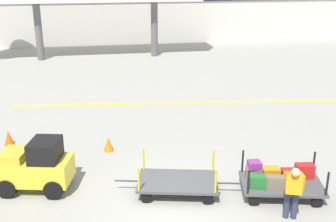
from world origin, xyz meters
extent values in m
plane|color=#9E9B91|center=(0.00, 0.00, 0.00)|extent=(120.00, 120.00, 0.00)
cube|color=yellow|center=(3.19, 8.50, 0.00)|extent=(18.42, 2.27, 0.01)
cylinder|color=#59595B|center=(-5.74, 20.00, 1.98)|extent=(0.50, 0.50, 3.96)
cylinder|color=#59595B|center=(2.39, 20.00, 1.98)|extent=(0.50, 0.50, 3.96)
cube|color=gold|center=(-3.85, 1.28, 0.63)|extent=(2.29, 1.54, 0.70)
cube|color=black|center=(-3.49, 1.20, 1.28)|extent=(1.00, 1.14, 0.60)
cube|color=gold|center=(-4.41, 1.40, 1.10)|extent=(0.89, 1.07, 0.24)
cylinder|color=black|center=(-4.40, 1.94, 0.28)|extent=(0.59, 0.30, 0.56)
cylinder|color=black|center=(-4.63, 0.92, 0.28)|extent=(0.59, 0.30, 0.56)
cylinder|color=black|center=(-3.07, 1.64, 0.28)|extent=(0.59, 0.30, 0.56)
cylinder|color=black|center=(-3.30, 0.62, 0.28)|extent=(0.59, 0.30, 0.56)
cube|color=#4C4C4F|center=(0.25, 0.35, 0.36)|extent=(2.55, 1.87, 0.08)
cylinder|color=gold|center=(-0.64, 1.21, 0.75)|extent=(0.06, 0.06, 0.70)
cylinder|color=gold|center=(-0.93, -0.04, 0.75)|extent=(0.06, 0.06, 0.70)
cylinder|color=gold|center=(1.42, 0.75, 0.75)|extent=(0.06, 0.06, 0.70)
cylinder|color=gold|center=(1.14, -0.51, 0.75)|extent=(0.06, 0.06, 0.70)
cylinder|color=black|center=(-0.46, 1.12, 0.16)|extent=(0.33, 0.17, 0.32)
cylinder|color=black|center=(-0.73, -0.04, 0.16)|extent=(0.33, 0.17, 0.32)
cylinder|color=black|center=(1.22, 0.74, 0.16)|extent=(0.33, 0.17, 0.32)
cylinder|color=black|center=(0.96, -0.42, 0.16)|extent=(0.33, 0.17, 0.32)
cylinder|color=#333333|center=(-1.22, 0.68, 0.34)|extent=(0.69, 0.20, 0.05)
cube|color=#4C4C4F|center=(3.17, -0.31, 0.36)|extent=(2.55, 1.87, 0.08)
cylinder|color=black|center=(2.28, 0.55, 0.75)|extent=(0.06, 0.06, 0.70)
cylinder|color=black|center=(2.00, -0.70, 0.75)|extent=(0.06, 0.06, 0.70)
cylinder|color=black|center=(4.35, 0.09, 0.75)|extent=(0.06, 0.06, 0.70)
cylinder|color=black|center=(4.06, -1.17, 0.75)|extent=(0.06, 0.06, 0.70)
cylinder|color=black|center=(2.46, 0.46, 0.16)|extent=(0.33, 0.17, 0.32)
cylinder|color=black|center=(2.20, -0.70, 0.16)|extent=(0.33, 0.17, 0.32)
cylinder|color=black|center=(4.15, 0.08, 0.16)|extent=(0.33, 0.17, 0.32)
cylinder|color=black|center=(3.88, -1.08, 0.16)|extent=(0.33, 0.17, 0.32)
cylinder|color=#333333|center=(1.71, 0.02, 0.34)|extent=(0.69, 0.20, 0.05)
cube|color=#726651|center=(2.52, 0.21, 0.54)|extent=(0.55, 0.43, 0.28)
cube|color=#236B2D|center=(2.38, -0.44, 0.58)|extent=(0.54, 0.43, 0.37)
cube|color=orange|center=(3.00, 0.08, 0.55)|extent=(0.55, 0.41, 0.30)
cube|color=#726651|center=(2.85, -0.57, 0.59)|extent=(0.59, 0.41, 0.37)
cube|color=red|center=(3.51, -0.10, 0.54)|extent=(0.52, 0.39, 0.28)
cube|color=orange|center=(3.37, -0.63, 0.62)|extent=(0.56, 0.40, 0.43)
cube|color=red|center=(3.96, -0.11, 0.61)|extent=(0.56, 0.38, 0.42)
cube|color=#8C338C|center=(2.52, 0.21, 0.78)|extent=(0.39, 0.38, 0.21)
cylinder|color=#2D334C|center=(2.83, -1.40, 0.41)|extent=(0.16, 0.16, 0.82)
cylinder|color=#2D334C|center=(3.01, -1.47, 0.41)|extent=(0.16, 0.16, 0.82)
cube|color=orange|center=(2.88, -1.52, 1.09)|extent=(0.52, 0.53, 0.61)
sphere|color=beige|center=(2.84, -1.64, 1.45)|extent=(0.22, 0.22, 0.22)
cone|color=#EA590F|center=(-5.26, 4.84, 0.28)|extent=(0.36, 0.36, 0.55)
cone|color=orange|center=(-1.63, 3.65, 0.28)|extent=(0.36, 0.36, 0.55)
camera|label=1|loc=(-1.88, -10.21, 6.30)|focal=44.50mm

